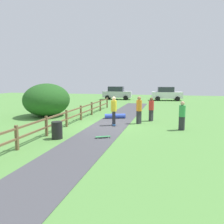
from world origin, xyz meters
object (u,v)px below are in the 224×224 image
object	(u,v)px
bystander_green	(182,114)
parked_car_white	(167,94)
bystander_red	(151,108)
bystander_orange	(139,109)
skateboard_loose	(103,137)
trash_bin	(57,130)
parked_car_silver	(117,93)
skater_fallen	(115,116)
skater_riding	(114,109)
bush_large	(47,100)

from	to	relation	value
bystander_green	parked_car_white	xyz separation A→B (m)	(-1.12, 19.67, -0.01)
bystander_red	bystander_orange	size ratio (longest dim) A/B	0.92
skateboard_loose	parked_car_white	size ratio (longest dim) A/B	0.18
trash_bin	parked_car_silver	size ratio (longest dim) A/B	0.21
bystander_orange	parked_car_silver	world-z (taller)	parked_car_silver
bystander_orange	parked_car_silver	size ratio (longest dim) A/B	0.44
skater_fallen	parked_car_silver	world-z (taller)	parked_car_silver
skater_riding	bystander_orange	world-z (taller)	skater_riding
bush_large	skater_riding	size ratio (longest dim) A/B	2.28
trash_bin	bystander_red	world-z (taller)	bystander_red
skateboard_loose	bystander_green	world-z (taller)	bystander_green
bush_large	skater_riding	bearing A→B (deg)	-22.63
skater_fallen	bystander_orange	xyz separation A→B (m)	(2.08, -1.71, 0.85)
bush_large	parked_car_white	size ratio (longest dim) A/B	0.99
skater_fallen	parked_car_silver	size ratio (longest dim) A/B	0.38
skater_riding	trash_bin	bearing A→B (deg)	-117.17
trash_bin	skater_fallen	size ratio (longest dim) A/B	0.55
bystander_red	skateboard_loose	bearing A→B (deg)	-109.78
skateboard_loose	bystander_orange	world-z (taller)	bystander_orange
trash_bin	parked_car_silver	xyz separation A→B (m)	(-1.95, 23.35, 0.51)
bystander_green	parked_car_silver	world-z (taller)	parked_car_silver
skater_riding	parked_car_silver	distance (m)	19.72
parked_car_white	bystander_orange	bearing A→B (deg)	-95.17
trash_bin	bystander_green	bearing A→B (deg)	29.95
skateboard_loose	bystander_red	bearing A→B (deg)	70.22
trash_bin	bush_large	bearing A→B (deg)	122.29
skater_fallen	skateboard_loose	distance (m)	6.24
skater_riding	bystander_orange	distance (m)	1.86
bystander_orange	parked_car_silver	distance (m)	19.08
bystander_red	bystander_green	world-z (taller)	bystander_green
parked_car_white	bush_large	bearing A→B (deg)	-119.57
parked_car_silver	bystander_green	bearing A→B (deg)	-67.06
trash_bin	skater_riding	world-z (taller)	skater_riding
skater_fallen	parked_car_silver	xyz separation A→B (m)	(-3.47, 16.54, 0.76)
skateboard_loose	parked_car_white	bearing A→B (deg)	82.56
trash_bin	parked_car_white	size ratio (longest dim) A/B	0.21
bush_large	skater_fallen	distance (m)	5.85
skater_fallen	bystander_green	world-z (taller)	bystander_green
bush_large	trash_bin	xyz separation A→B (m)	(4.21, -6.66, -0.90)
skater_riding	parked_car_white	distance (m)	19.57
skater_fallen	parked_car_silver	distance (m)	16.91
parked_car_white	parked_car_silver	distance (m)	7.21
skater_riding	bystander_red	size ratio (longest dim) A/B	1.10
bush_large	bystander_green	bearing A→B (deg)	-15.75
bystander_green	parked_car_white	world-z (taller)	parked_car_white
bush_large	skater_riding	distance (m)	6.81
skateboard_loose	parked_car_silver	world-z (taller)	parked_car_silver
trash_bin	bystander_green	distance (m)	7.38
skater_fallen	skateboard_loose	xyz separation A→B (m)	(0.77, -6.19, -0.11)
skater_riding	parked_car_white	xyz separation A→B (m)	(3.18, 19.31, -0.13)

